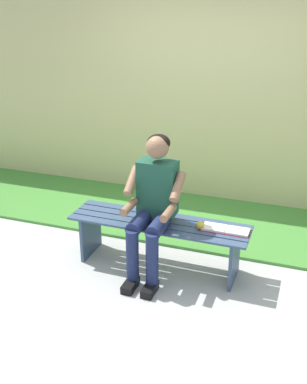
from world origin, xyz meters
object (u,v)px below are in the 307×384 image
bench_near (159,233)px  apple (200,225)px  person_seated (153,202)px  book_open (226,230)px

bench_near → apple: bearing=176.5°
bench_near → person_seated: size_ratio=1.31×
bench_near → person_seated: person_seated is taller
bench_near → apple: size_ratio=22.62×
bench_near → apple: 0.42m
bench_near → book_open: book_open is taller
person_seated → bench_near: bearing=-101.7°
bench_near → person_seated: (0.02, 0.10, 0.35)m
book_open → person_seated: bearing=11.9°
apple → book_open: 0.22m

